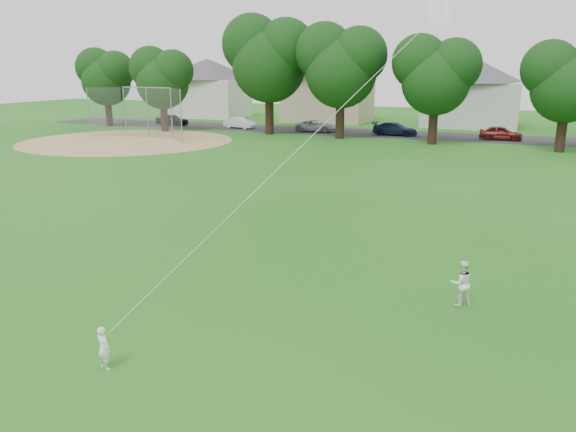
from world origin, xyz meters
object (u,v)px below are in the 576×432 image
at_px(toddler, 103,348).
at_px(older_boy, 462,283).
at_px(baseball_backstop, 144,113).
at_px(kite, 297,150).

relative_size(toddler, older_boy, 0.77).
bearing_deg(baseball_backstop, kite, -47.93).
relative_size(toddler, kite, 0.08).
bearing_deg(kite, toddler, -119.80).
bearing_deg(older_boy, baseball_backstop, -70.06).
relative_size(older_boy, baseball_backstop, 0.12).
bearing_deg(kite, baseball_backstop, 132.07).
distance_m(older_boy, baseball_backstop, 40.68).
height_order(older_boy, kite, kite).
distance_m(toddler, older_boy, 9.01).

